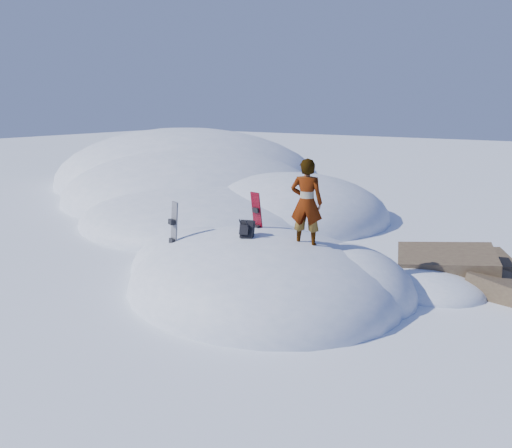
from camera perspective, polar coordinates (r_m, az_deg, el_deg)
The scene contains 9 objects.
ground at distance 12.47m, azimuth 0.54°, elevation -7.63°, with size 120.00×120.00×0.00m, color white.
snow_mound at distance 12.74m, azimuth 0.48°, elevation -7.15°, with size 8.00×6.00×3.00m.
snow_ridge at distance 26.18m, azimuth -6.77°, elevation 3.55°, with size 21.50×18.50×6.40m.
rock_outcrop at distance 13.76m, azimuth 20.91°, elevation -6.42°, with size 4.68×4.41×1.68m.
snowboard_red at distance 12.56m, azimuth 0.14°, elevation 0.39°, with size 0.32×0.29×1.51m.
snowboard_dark at distance 12.78m, azimuth -9.41°, elevation -1.09°, with size 0.35×0.30×1.67m.
backpack at distance 11.62m, azimuth -1.05°, elevation -0.63°, with size 0.40×0.47×0.51m.
gear_pile at distance 12.68m, azimuth -12.17°, elevation -7.06°, with size 0.82×0.64×0.22m.
person at distance 11.32m, azimuth 5.79°, elevation 2.44°, with size 0.73×0.48×2.00m, color slate.
Camera 1 is at (6.37, -9.73, 4.50)m, focal length 35.00 mm.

